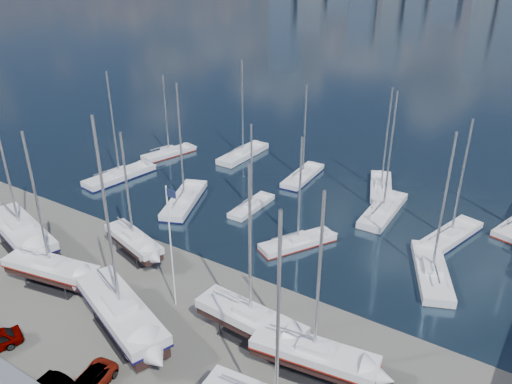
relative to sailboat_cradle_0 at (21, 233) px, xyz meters
The scene contains 20 objects.
ground 20.40m from the sailboat_cradle_0, ahead, with size 1400.00×1400.00×0.00m, color #605E59.
sailboat_cradle_0 is the anchor object (origin of this frame).
sailboat_cradle_1 8.37m from the sailboat_cradle_0, 16.52° to the right, with size 9.88×4.42×15.47m.
sailboat_cradle_2 12.05m from the sailboat_cradle_0, 27.44° to the left, with size 8.56×4.45×13.65m.
sailboat_cradle_3 18.75m from the sailboat_cradle_0, 10.71° to the right, with size 12.18×7.15×18.78m.
sailboat_cradle_4 27.68m from the sailboat_cradle_0, ahead, with size 9.64×3.19×15.56m.
sailboat_cradle_6 33.71m from the sailboat_cradle_0, ahead, with size 9.72×3.91×15.32m.
sailboat_moored_0 19.83m from the sailboat_cradle_0, 106.77° to the left, with size 4.47×10.90×15.81m.
sailboat_moored_1 30.23m from the sailboat_cradle_0, 101.53° to the left, with size 4.63×9.18×13.21m.
sailboat_moored_2 35.69m from the sailboat_cradle_0, 83.43° to the left, with size 2.99×10.40×15.66m.
sailboat_moored_3 19.27m from the sailboat_cradle_0, 68.56° to the left, with size 6.86×11.11×16.10m.
sailboat_moored_4 26.05m from the sailboat_cradle_0, 54.91° to the left, with size 2.15×7.59×11.46m.
sailboat_moored_5 36.57m from the sailboat_cradle_0, 64.11° to the left, with size 3.14×9.49×13.98m.
sailboat_moored_6 29.20m from the sailboat_cradle_0, 34.87° to the left, with size 6.42×8.75×12.99m.
sailboat_moored_7 40.94m from the sailboat_cradle_0, 44.63° to the left, with size 3.18×10.56×15.84m.
sailboat_moored_8 43.99m from the sailboat_cradle_0, 52.82° to the left, with size 5.91×10.08×14.55m.
sailboat_moored_9 42.08m from the sailboat_cradle_0, 26.53° to the left, with size 6.62×10.59×15.51m.
sailboat_moored_10 46.25m from the sailboat_cradle_0, 35.82° to the left, with size 5.24×10.04×14.45m.
car_c 22.64m from the sailboat_cradle_0, 23.49° to the right, with size 2.14×4.64×1.29m, color gray.
flagpole 20.16m from the sailboat_cradle_0, ahead, with size 1.04×0.12×11.80m.
Camera 1 is at (24.91, -33.99, 28.40)m, focal length 35.00 mm.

